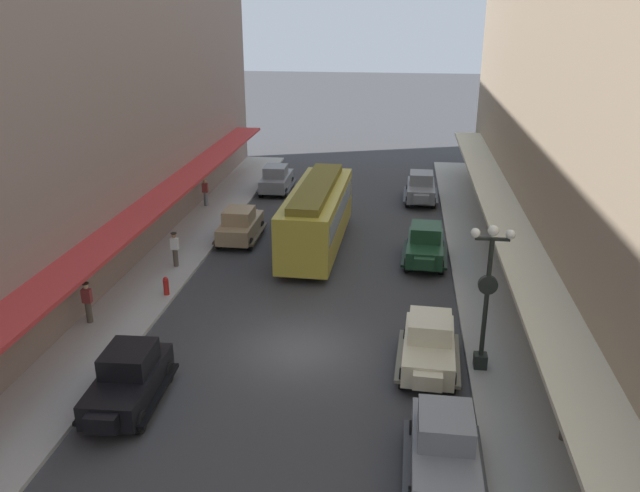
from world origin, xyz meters
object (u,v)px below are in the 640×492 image
fire_hydrant (166,286)px  pedestrian_3 (88,302)px  parked_car_0 (445,447)px  pedestrian_2 (567,414)px  parked_car_6 (240,224)px  pedestrian_1 (175,249)px  parked_car_3 (425,244)px  parked_car_2 (276,178)px  lamp_post_with_clock (487,292)px  parked_car_1 (429,344)px  parked_car_5 (128,378)px  streetcar (317,214)px  pedestrian_0 (205,192)px  parked_car_4 (421,187)px

fire_hydrant → pedestrian_3: pedestrian_3 is taller
parked_car_0 → pedestrian_2: 3.97m
parked_car_6 → pedestrian_1: 4.67m
parked_car_3 → fire_hydrant: bearing=-153.6°
parked_car_0 → parked_car_6: size_ratio=1.00×
parked_car_2 → pedestrian_1: 13.90m
lamp_post_with_clock → pedestrian_1: 15.48m
parked_car_1 → parked_car_5: same height
parked_car_6 → streetcar: 4.33m
parked_car_6 → fire_hydrant: (-1.47, -7.30, -0.38)m
parked_car_0 → pedestrian_0: parked_car_0 is taller
parked_car_4 → parked_car_6: (-9.62, -8.58, 0.00)m
parked_car_4 → lamp_post_with_clock: 20.38m
parked_car_2 → pedestrian_3: 20.05m
pedestrian_0 → pedestrian_1: (1.42, -9.66, 0.02)m
fire_hydrant → lamp_post_with_clock: bearing=-18.7°
pedestrian_2 → parked_car_3: bearing=105.0°
parked_car_0 → streetcar: 17.50m
parked_car_4 → pedestrian_0: bearing=-166.9°
parked_car_4 → parked_car_3: bearing=-89.9°
parked_car_1 → parked_car_6: (-9.51, 11.64, 0.00)m
parked_car_5 → pedestrian_1: (-2.25, 10.85, 0.07)m
parked_car_3 → pedestrian_0: bearing=151.0°
parked_car_0 → streetcar: (-5.58, 16.56, 0.96)m
parked_car_4 → pedestrian_0: 13.52m
parked_car_6 → lamp_post_with_clock: (11.28, -11.63, 2.04)m
parked_car_5 → pedestrian_0: size_ratio=2.63×
parked_car_4 → pedestrian_1: size_ratio=2.56×
streetcar → fire_hydrant: size_ratio=11.78×
streetcar → fire_hydrant: bearing=-130.2°
fire_hydrant → pedestrian_3: 3.57m
pedestrian_1 → pedestrian_2: (15.38, -11.17, 0.00)m
parked_car_0 → parked_car_6: 19.76m
pedestrian_0 → pedestrian_2: bearing=-51.1°
parked_car_3 → parked_car_6: bearing=169.5°
parked_car_3 → parked_car_5: same height
parked_car_1 → lamp_post_with_clock: bearing=0.4°
streetcar → parked_car_4: bearing=59.4°
parked_car_1 → streetcar: (-5.34, 11.01, 0.96)m
pedestrian_2 → pedestrian_3: size_ratio=1.00×
parked_car_5 → pedestrian_1: bearing=101.7°
parked_car_4 → parked_car_0: bearing=-89.7°
streetcar → pedestrian_2: (9.08, -14.70, -0.89)m
parked_car_5 → pedestrian_2: size_ratio=2.58×
parked_car_2 → lamp_post_with_clock: size_ratio=0.83×
pedestrian_2 → parked_car_0: bearing=-152.1°
streetcar → pedestrian_2: streetcar is taller
lamp_post_with_clock → fire_hydrant: bearing=161.3°
parked_car_4 → pedestrian_1: (-11.75, -12.74, 0.07)m
parked_car_2 → lamp_post_with_clock: lamp_post_with_clock is taller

